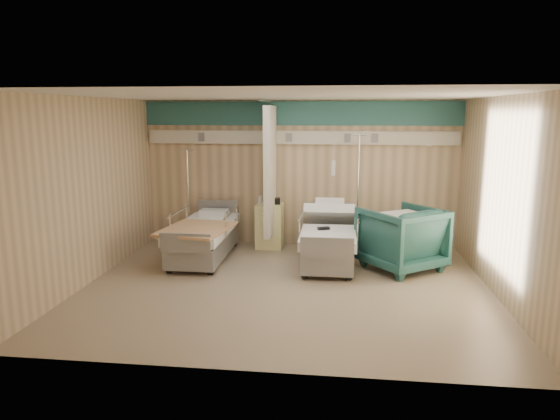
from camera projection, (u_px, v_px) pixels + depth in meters
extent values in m
cube|color=gray|center=(286.00, 287.00, 7.46)|extent=(6.00, 5.00, 0.00)
cube|color=tan|center=(300.00, 174.00, 9.62)|extent=(6.00, 0.04, 2.80)
cube|color=tan|center=(258.00, 237.00, 4.75)|extent=(6.00, 0.04, 2.80)
cube|color=tan|center=(89.00, 191.00, 7.53)|extent=(0.04, 5.00, 2.80)
cube|color=tan|center=(503.00, 199.00, 6.84)|extent=(0.04, 5.00, 2.80)
cube|color=silver|center=(286.00, 95.00, 6.92)|extent=(6.00, 5.00, 0.04)
cube|color=#296060|center=(300.00, 113.00, 9.38)|extent=(6.00, 0.04, 0.45)
cube|color=beige|center=(300.00, 137.00, 9.44)|extent=(5.88, 0.08, 0.25)
cylinder|color=silver|center=(267.00, 101.00, 8.54)|extent=(0.03, 1.80, 0.03)
cube|color=silver|center=(270.00, 171.00, 9.12)|extent=(0.12, 0.90, 2.35)
cube|color=#F4EB99|center=(270.00, 226.00, 9.58)|extent=(0.50, 0.48, 0.85)
imported|color=#20504B|center=(401.00, 238.00, 8.23)|extent=(1.59, 1.60, 1.05)
cube|color=silver|center=(404.00, 205.00, 8.13)|extent=(0.80, 0.78, 0.07)
cylinder|color=silver|center=(356.00, 252.00, 9.29)|extent=(0.39, 0.39, 0.03)
cylinder|color=silver|center=(358.00, 195.00, 9.09)|extent=(0.03, 0.03, 2.18)
cylinder|color=silver|center=(359.00, 135.00, 8.88)|extent=(0.26, 0.03, 0.03)
cylinder|color=silver|center=(190.00, 243.00, 9.92)|extent=(0.33, 0.33, 0.03)
cylinder|color=silver|center=(189.00, 198.00, 9.75)|extent=(0.03, 0.03, 1.86)
cylinder|color=silver|center=(187.00, 150.00, 9.57)|extent=(0.22, 0.03, 0.03)
cube|color=black|center=(323.00, 228.00, 8.38)|extent=(0.22, 0.15, 0.04)
cube|color=tan|center=(196.00, 229.00, 8.33)|extent=(1.19, 1.41, 0.04)
cube|color=black|center=(274.00, 201.00, 9.48)|extent=(0.24, 0.17, 0.12)
cylinder|color=white|center=(260.00, 199.00, 9.63)|extent=(0.10, 0.10, 0.13)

